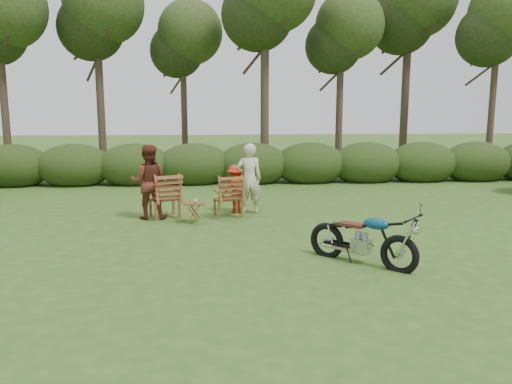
{
  "coord_description": "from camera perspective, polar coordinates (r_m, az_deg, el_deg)",
  "views": [
    {
      "loc": [
        -1.26,
        -8.04,
        2.58
      ],
      "look_at": [
        -0.47,
        1.8,
        0.9
      ],
      "focal_mm": 35.0,
      "sensor_mm": 36.0,
      "label": 1
    }
  ],
  "objects": [
    {
      "name": "ground",
      "position": [
        8.53,
        4.17,
        -7.97
      ],
      "size": [
        80.0,
        80.0,
        0.0
      ],
      "primitive_type": "plane",
      "color": "#2F4E1A",
      "rests_on": "ground"
    },
    {
      "name": "lawn_chair_right",
      "position": [
        11.98,
        -3.2,
        -2.79
      ],
      "size": [
        0.83,
        0.83,
        1.01
      ],
      "primitive_type": null,
      "rotation": [
        0.0,
        0.0,
        3.37
      ],
      "color": "brown",
      "rests_on": "ground"
    },
    {
      "name": "lawn_chair_left",
      "position": [
        12.07,
        -10.34,
        -2.84
      ],
      "size": [
        0.94,
        0.94,
        1.05
      ],
      "primitive_type": null,
      "rotation": [
        0.0,
        0.0,
        3.53
      ],
      "color": "brown",
      "rests_on": "ground"
    },
    {
      "name": "adult_b",
      "position": [
        12.0,
        -12.04,
        -2.97
      ],
      "size": [
        0.86,
        0.67,
        1.74
      ],
      "primitive_type": "imported",
      "rotation": [
        0.0,
        0.0,
        3.16
      ],
      "color": "#592619",
      "rests_on": "ground"
    },
    {
      "name": "motorcycle",
      "position": [
        8.63,
        11.88,
        -7.95
      ],
      "size": [
        1.84,
        1.81,
        1.07
      ],
      "primitive_type": null,
      "rotation": [
        0.0,
        0.0,
        -0.76
      ],
      "color": "#0C669D",
      "rests_on": "ground"
    },
    {
      "name": "tree_line",
      "position": [
        17.9,
        1.09,
        13.6
      ],
      "size": [
        22.52,
        11.62,
        8.14
      ],
      "color": "#36281D",
      "rests_on": "ground"
    },
    {
      "name": "adult_a",
      "position": [
        12.34,
        -0.79,
        -2.41
      ],
      "size": [
        0.67,
        0.48,
        1.72
      ],
      "primitive_type": "imported",
      "rotation": [
        0.0,
        0.0,
        3.25
      ],
      "color": "beige",
      "rests_on": "ground"
    },
    {
      "name": "child",
      "position": [
        12.43,
        -2.35,
        -2.32
      ],
      "size": [
        0.88,
        0.7,
        1.19
      ],
      "primitive_type": "imported",
      "rotation": [
        0.0,
        0.0,
        3.54
      ],
      "color": "red",
      "rests_on": "ground"
    },
    {
      "name": "cup",
      "position": [
        11.25,
        -6.93,
        -1.0
      ],
      "size": [
        0.11,
        0.11,
        0.09
      ],
      "primitive_type": "imported",
      "rotation": [
        0.0,
        0.0,
        -0.05
      ],
      "color": "beige",
      "rests_on": "side_table"
    },
    {
      "name": "side_table",
      "position": [
        11.31,
        -7.1,
        -2.39
      ],
      "size": [
        0.49,
        0.43,
        0.47
      ],
      "primitive_type": null,
      "rotation": [
        0.0,
        0.0,
        -0.1
      ],
      "color": "#5D3017",
      "rests_on": "ground"
    }
  ]
}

